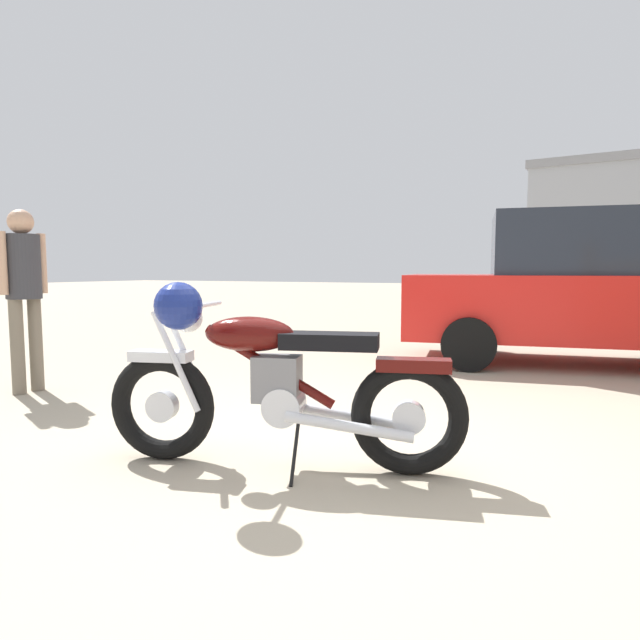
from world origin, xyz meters
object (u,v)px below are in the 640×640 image
object	(u,v)px
vintage_motorcycle	(270,382)
bystander	(24,281)
pale_sedan_back	(625,281)
dark_sedan_left	(584,287)

from	to	relation	value
vintage_motorcycle	bystander	size ratio (longest dim) A/B	1.22
bystander	pale_sedan_back	size ratio (longest dim) A/B	0.39
pale_sedan_back	vintage_motorcycle	bearing A→B (deg)	-102.69
bystander	pale_sedan_back	distance (m)	13.69
bystander	pale_sedan_back	bearing A→B (deg)	68.13
vintage_motorcycle	bystander	xyz separation A→B (m)	(-2.99, 0.65, 0.53)
vintage_motorcycle	pale_sedan_back	xyz separation A→B (m)	(2.43, 13.22, 0.34)
bystander	pale_sedan_back	xyz separation A→B (m)	(5.42, 12.57, -0.18)
vintage_motorcycle	pale_sedan_back	bearing A→B (deg)	-116.87
dark_sedan_left	pale_sedan_back	size ratio (longest dim) A/B	0.97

